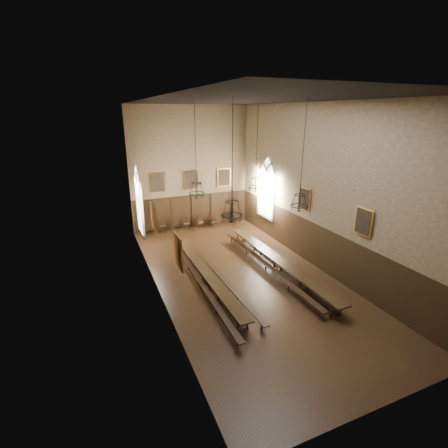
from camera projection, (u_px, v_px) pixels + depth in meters
floor at (243, 277)px, 17.56m from camera, size 9.00×18.00×0.02m
ceiling at (247, 99)px, 14.62m from camera, size 9.00×18.00×0.02m
wall_back at (191, 169)px, 23.94m from camera, size 9.00×0.02×9.00m
wall_front at (401, 277)px, 8.23m from camera, size 9.00×0.02×9.00m
wall_left at (154, 206)px, 14.44m from camera, size 0.02×18.00×9.00m
wall_right at (319, 189)px, 17.73m from camera, size 0.02×18.00×9.00m
wainscot_panelling at (243, 256)px, 17.15m from camera, size 9.00×18.00×2.50m
table_left at (207, 278)px, 16.73m from camera, size 0.69×9.31×0.73m
table_right at (278, 265)px, 18.04m from camera, size 0.85×10.34×0.81m
bench_left_outer at (201, 284)px, 16.32m from camera, size 0.49×10.03×0.45m
bench_left_inner at (218, 276)px, 17.15m from camera, size 0.51×9.89×0.44m
bench_right_inner at (265, 266)px, 18.19m from camera, size 0.31×10.27×0.46m
bench_right_outer at (286, 266)px, 18.30m from camera, size 0.67×9.33×0.42m
chair_0 at (150, 231)px, 23.61m from camera, size 0.43×0.43×0.96m
chair_1 at (163, 228)px, 24.03m from camera, size 0.57×0.57×1.03m
chair_2 at (176, 227)px, 24.44m from camera, size 0.42×0.42×0.91m
chair_3 at (187, 226)px, 24.71m from camera, size 0.49×0.49×0.93m
chair_4 at (201, 224)px, 25.02m from camera, size 0.43×0.43×0.94m
chair_5 at (214, 222)px, 25.41m from camera, size 0.51×0.51×0.99m
chair_7 at (235, 219)px, 26.15m from camera, size 0.50×0.50×0.95m
chandelier_back_left at (197, 188)px, 17.12m from camera, size 0.86×0.86×4.76m
chandelier_back_right at (256, 182)px, 19.50m from camera, size 0.86×0.86×4.97m
chandelier_front_left at (232, 208)px, 12.62m from camera, size 0.85×0.85×4.52m
chandelier_front_right at (299, 199)px, 14.92m from camera, size 0.82×0.82×4.79m
portrait_back_0 at (157, 183)px, 23.14m from camera, size 1.10×0.12×1.40m
portrait_back_1 at (192, 180)px, 24.09m from camera, size 1.10×0.12×1.40m
portrait_back_2 at (224, 177)px, 25.04m from camera, size 1.10×0.12×1.40m
portrait_left_0 at (154, 217)px, 15.62m from camera, size 0.12×1.00×1.30m
portrait_left_1 at (178, 252)px, 11.70m from camera, size 0.12×1.00×1.30m
portrait_right_0 at (305, 199)px, 18.82m from camera, size 0.12×1.00×1.30m
portrait_right_1 at (363, 222)px, 14.89m from camera, size 0.12×1.00×1.30m
window_right at (266, 188)px, 22.86m from camera, size 0.20×2.20×4.60m
window_left at (139, 201)px, 19.62m from camera, size 0.20×2.20×4.60m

